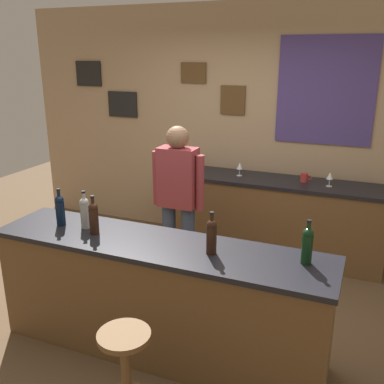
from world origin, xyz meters
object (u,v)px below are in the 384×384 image
at_px(wine_bottle_a, 60,209).
at_px(wine_bottle_c, 94,217).
at_px(wine_bottle_d, 211,235).
at_px(bartender, 178,198).
at_px(wine_bottle_b, 85,212).
at_px(wine_bottle_e, 307,244).
at_px(coffee_mug, 304,178).
at_px(wine_glass_a, 240,166).
at_px(bar_stool, 126,365).
at_px(wine_glass_b, 330,176).

relative_size(wine_bottle_a, wine_bottle_c, 1.00).
relative_size(wine_bottle_c, wine_bottle_d, 1.00).
relative_size(bartender, wine_bottle_b, 5.29).
xyz_separation_m(wine_bottle_a, wine_bottle_d, (1.30, -0.03, 0.00)).
relative_size(wine_bottle_e, coffee_mug, 2.45).
height_order(wine_glass_a, coffee_mug, wine_glass_a).
bearing_deg(wine_bottle_d, wine_bottle_c, -178.98).
height_order(wine_bottle_a, wine_bottle_b, same).
bearing_deg(wine_bottle_a, wine_glass_a, 66.69).
distance_m(bar_stool, wine_bottle_d, 0.98).
distance_m(bartender, wine_glass_a, 1.14).
height_order(bartender, bar_stool, bartender).
xyz_separation_m(wine_bottle_b, wine_bottle_e, (1.71, 0.05, 0.00)).
bearing_deg(wine_glass_a, wine_bottle_b, -108.22).
distance_m(bartender, wine_glass_b, 1.65).
xyz_separation_m(bartender, coffee_mug, (1.00, 1.14, 0.01)).
relative_size(wine_bottle_a, wine_bottle_b, 1.00).
bearing_deg(wine_bottle_c, wine_glass_a, 75.72).
relative_size(wine_bottle_a, wine_bottle_e, 1.00).
bearing_deg(bartender, bar_stool, -76.23).
bearing_deg(wine_glass_b, wine_bottle_a, -133.06).
height_order(wine_glass_b, coffee_mug, wine_glass_b).
distance_m(wine_bottle_a, wine_bottle_d, 1.30).
relative_size(wine_bottle_c, wine_glass_a, 1.97).
bearing_deg(coffee_mug, bartender, -131.13).
bearing_deg(bar_stool, wine_bottle_d, 69.65).
bearing_deg(bar_stool, wine_bottle_b, 135.75).
relative_size(bartender, wine_bottle_d, 5.29).
xyz_separation_m(wine_bottle_a, coffee_mug, (1.60, 2.08, -0.11)).
bearing_deg(wine_bottle_a, wine_bottle_c, -7.01).
bearing_deg(wine_glass_b, coffee_mug, 164.49).
distance_m(bar_stool, wine_glass_a, 2.86).
relative_size(wine_glass_a, wine_glass_b, 1.00).
distance_m(bartender, bar_stool, 1.81).
relative_size(bartender, wine_bottle_e, 5.29).
xyz_separation_m(wine_bottle_e, coffee_mug, (-0.32, 2.00, -0.11)).
relative_size(bartender, wine_bottle_c, 5.29).
bearing_deg(wine_bottle_d, wine_bottle_b, 177.14).
bearing_deg(bar_stool, wine_bottle_c, 133.34).
distance_m(bar_stool, coffee_mug, 2.94).
xyz_separation_m(wine_bottle_d, wine_glass_b, (0.58, 2.03, -0.05)).
xyz_separation_m(wine_bottle_a, wine_glass_a, (0.88, 2.04, -0.05)).
bearing_deg(wine_bottle_b, bar_stool, -44.25).
distance_m(wine_bottle_b, wine_bottle_d, 1.08).
height_order(bar_stool, wine_bottle_c, wine_bottle_c).
bearing_deg(wine_bottle_c, wine_bottle_d, 1.02).
bearing_deg(wine_bottle_a, wine_bottle_b, 7.36).
distance_m(wine_bottle_a, wine_bottle_b, 0.22).
relative_size(bartender, coffee_mug, 12.96).
relative_size(bar_stool, wine_bottle_b, 2.22).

